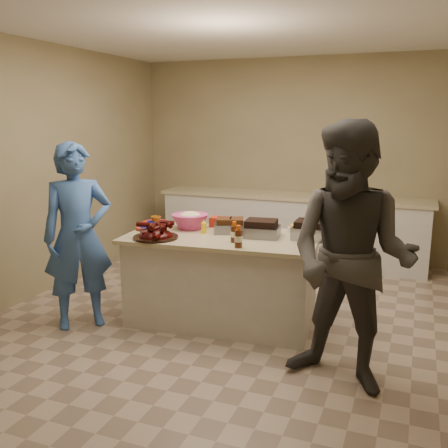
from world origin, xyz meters
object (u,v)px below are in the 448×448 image
at_px(mustard_bottle, 204,233).
at_px(guest_gray, 344,384).
at_px(bbq_bottle_a, 238,247).
at_px(guest_blue, 84,324).
at_px(coleslaw_bowl, 190,229).
at_px(roasting_pan, 309,239).
at_px(bbq_bottle_b, 234,242).
at_px(island, 222,320).
at_px(rib_platter, 156,238).
at_px(plastic_cup, 156,225).

distance_m(mustard_bottle, guest_gray, 1.85).
bearing_deg(mustard_bottle, bbq_bottle_a, -37.64).
relative_size(guest_blue, guest_gray, 0.90).
bearing_deg(guest_gray, coleslaw_bowl, 164.84).
distance_m(roasting_pan, bbq_bottle_b, 0.69).
bearing_deg(coleslaw_bowl, guest_blue, -137.60).
bearing_deg(island, coleslaw_bowl, 153.48).
bearing_deg(rib_platter, coleslaw_bowl, 75.68).
relative_size(mustard_bottle, guest_gray, 0.07).
relative_size(coleslaw_bowl, guest_blue, 0.21).
bearing_deg(roasting_pan, coleslaw_bowl, 179.66).
bearing_deg(mustard_bottle, coleslaw_bowl, 146.49).
height_order(roasting_pan, guest_gray, roasting_pan).
xyz_separation_m(rib_platter, guest_gray, (1.78, -0.45, -0.84)).
bearing_deg(guest_blue, island, -19.28).
relative_size(island, rib_platter, 4.32).
height_order(rib_platter, mustard_bottle, rib_platter).
height_order(island, coleslaw_bowl, coleslaw_bowl).
height_order(roasting_pan, coleslaw_bowl, coleslaw_bowl).
height_order(rib_platter, bbq_bottle_a, bbq_bottle_a).
relative_size(mustard_bottle, guest_blue, 0.08).
bearing_deg(roasting_pan, bbq_bottle_b, -148.99).
bearing_deg(guest_blue, mustard_bottle, -14.10).
height_order(bbq_bottle_a, bbq_bottle_b, bbq_bottle_a).
relative_size(plastic_cup, guest_gray, 0.05).
distance_m(coleslaw_bowl, mustard_bottle, 0.25).
height_order(island, guest_gray, island).
xyz_separation_m(coleslaw_bowl, plastic_cup, (-0.39, 0.02, 0.00)).
height_order(bbq_bottle_b, guest_gray, bbq_bottle_b).
xyz_separation_m(rib_platter, coleslaw_bowl, (0.12, 0.48, 0.00)).
relative_size(coleslaw_bowl, bbq_bottle_b, 1.94).
distance_m(plastic_cup, guest_blue, 1.19).
xyz_separation_m(rib_platter, roasting_pan, (1.30, 0.49, 0.00)).
height_order(coleslaw_bowl, mustard_bottle, coleslaw_bowl).
bearing_deg(rib_platter, guest_gray, -14.08).
height_order(plastic_cup, guest_blue, plastic_cup).
bearing_deg(island, bbq_bottle_b, -49.83).
bearing_deg(rib_platter, island, 31.26).
relative_size(rib_platter, coleslaw_bowl, 1.14).
xyz_separation_m(island, plastic_cup, (-0.79, 0.18, 0.84)).
bearing_deg(coleslaw_bowl, roasting_pan, 0.79).
height_order(island, bbq_bottle_b, bbq_bottle_b).
bearing_deg(rib_platter, plastic_cup, 118.56).
distance_m(bbq_bottle_b, guest_gray, 1.47).
xyz_separation_m(island, bbq_bottle_b, (0.19, -0.19, 0.84)).
relative_size(bbq_bottle_b, plastic_cup, 1.86).
bearing_deg(island, plastic_cup, 162.34).
bearing_deg(rib_platter, roasting_pan, 20.80).
relative_size(bbq_bottle_b, mustard_bottle, 1.39).
height_order(bbq_bottle_a, mustard_bottle, bbq_bottle_a).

